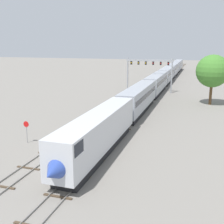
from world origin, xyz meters
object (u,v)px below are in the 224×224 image
trackside_tree_left (213,71)px  signal_gantry (149,67)px  stop_sign (26,129)px  passenger_train (162,78)px

trackside_tree_left → signal_gantry: bearing=142.4°
trackside_tree_left → stop_sign: bearing=-125.8°
stop_sign → trackside_tree_left: 39.25m
passenger_train → signal_gantry: 10.45m
passenger_train → stop_sign: size_ratio=44.00×
signal_gantry → stop_sign: 44.06m
passenger_train → trackside_tree_left: 24.96m
stop_sign → trackside_tree_left: bearing=54.2°
passenger_train → stop_sign: passenger_train is taller
signal_gantry → trackside_tree_left: bearing=-37.6°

